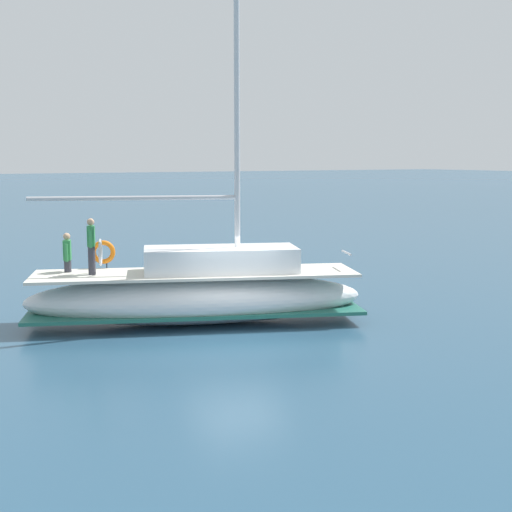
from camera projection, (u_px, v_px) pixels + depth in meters
The scene contains 3 objects.
ground_plane at pixel (239, 333), 19.12m from camera, with size 400.00×400.00×0.00m, color #284C66.
main_sailboat at pixel (199, 291), 20.21m from camera, with size 5.87×9.79×14.30m.
mooring_buoy at pixel (107, 279), 26.67m from camera, with size 0.56×0.56×0.88m.
Camera 1 is at (16.27, -9.14, 4.71)m, focal length 49.67 mm.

